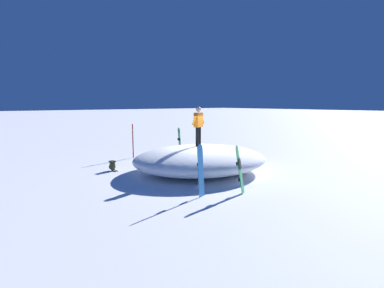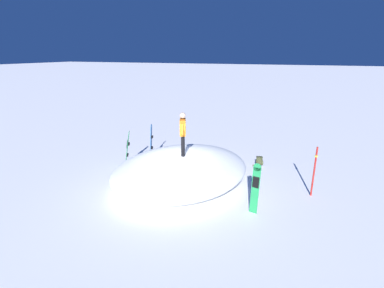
# 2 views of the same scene
# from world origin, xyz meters

# --- Properties ---
(ground) EXTENTS (240.00, 240.00, 0.00)m
(ground) POSITION_xyz_m (0.00, 0.00, 0.00)
(ground) COLOR white
(snow_mound) EXTENTS (6.40, 7.09, 1.17)m
(snow_mound) POSITION_xyz_m (0.07, 0.17, 0.58)
(snow_mound) COLOR white
(snow_mound) RESTS_ON ground
(snowboarder_standing) EXTENTS (0.46, 1.00, 1.72)m
(snowboarder_standing) POSITION_xyz_m (0.14, 0.23, 2.16)
(snowboarder_standing) COLOR black
(snowboarder_standing) RESTS_ON snow_mound
(snowboard_primary_upright) EXTENTS (0.39, 0.38, 1.63)m
(snowboard_primary_upright) POSITION_xyz_m (-3.02, 1.05, 0.84)
(snowboard_primary_upright) COLOR #1E8C47
(snowboard_primary_upright) RESTS_ON ground
(snowboard_secondary_upright) EXTENTS (0.21, 0.32, 1.73)m
(snowboard_secondary_upright) POSITION_xyz_m (-2.47, 2.31, 0.90)
(snowboard_secondary_upright) COLOR #2672BF
(snowboard_secondary_upright) RESTS_ON ground
(snowboard_tertiary_upright) EXTENTS (0.29, 0.22, 1.71)m
(snowboard_tertiary_upright) POSITION_xyz_m (3.22, -1.00, 0.88)
(snowboard_tertiary_upright) COLOR #1E8C47
(snowboard_tertiary_upright) RESTS_ON ground
(backpack_near) EXTENTS (0.51, 0.30, 0.47)m
(backpack_near) POSITION_xyz_m (2.75, 3.11, 0.24)
(backpack_near) COLOR #383D23
(backpack_near) RESTS_ON ground
(trail_marker_pole) EXTENTS (0.10, 0.10, 1.89)m
(trail_marker_pole) POSITION_xyz_m (4.99, 0.91, 0.99)
(trail_marker_pole) COLOR #A51E19
(trail_marker_pole) RESTS_ON ground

